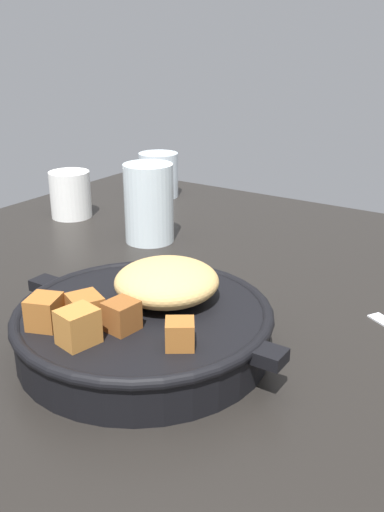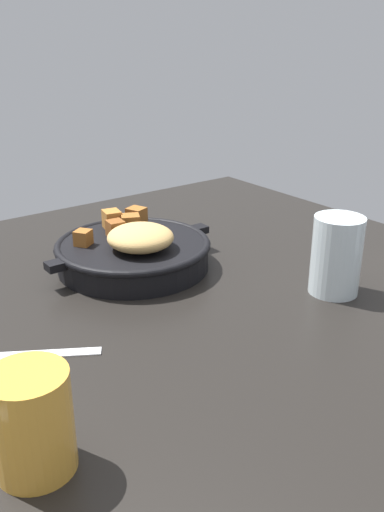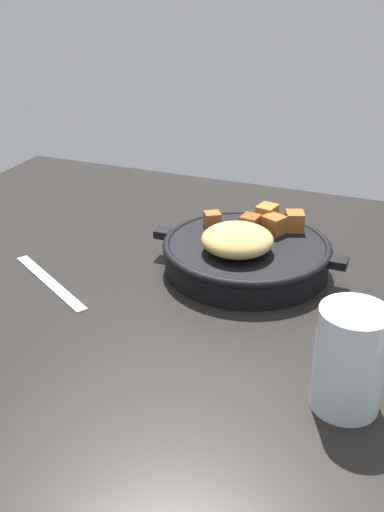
{
  "view_description": "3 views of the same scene",
  "coord_description": "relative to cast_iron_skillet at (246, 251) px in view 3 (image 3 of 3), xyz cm",
  "views": [
    {
      "loc": [
        24.78,
        -48.56,
        28.51
      ],
      "look_at": [
        -6.72,
        -0.67,
        6.1
      ],
      "focal_mm": 39.93,
      "sensor_mm": 36.0,
      "label": 1
    },
    {
      "loc": [
        36.38,
        60.35,
        35.64
      ],
      "look_at": [
        -6.41,
        3.39,
        6.4
      ],
      "focal_mm": 39.05,
      "sensor_mm": 36.0,
      "label": 2
    },
    {
      "loc": [
        -28.01,
        66.74,
        42.45
      ],
      "look_at": [
        0.27,
        -3.8,
        4.45
      ],
      "focal_mm": 43.05,
      "sensor_mm": 36.0,
      "label": 3
    }
  ],
  "objects": [
    {
      "name": "ground_plane",
      "position": [
        5.45,
        10.76,
        -4.22
      ],
      "size": [
        112.05,
        93.86,
        2.4
      ],
      "primitive_type": "cube",
      "color": "black"
    },
    {
      "name": "cast_iron_skillet",
      "position": [
        0.0,
        0.0,
        0.0
      ],
      "size": [
        29.01,
        24.68,
        8.03
      ],
      "color": "black",
      "rests_on": "ground_plane"
    },
    {
      "name": "butter_knife",
      "position": [
        24.73,
        14.09,
        -2.84
      ],
      "size": [
        17.67,
        11.51,
        0.36
      ],
      "primitive_type": "cube",
      "rotation": [
        0.0,
        0.0,
        -0.54
      ],
      "color": "silver",
      "rests_on": "ground_plane"
    },
    {
      "name": "water_glass_tall",
      "position": [
        -18.53,
        24.98,
        2.7
      ],
      "size": [
        7.15,
        7.15,
        11.44
      ],
      "primitive_type": "cylinder",
      "color": "silver",
      "rests_on": "ground_plane"
    }
  ]
}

